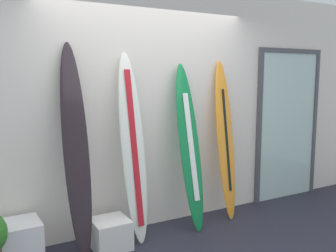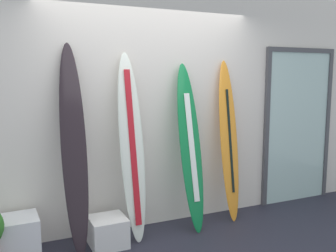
{
  "view_description": "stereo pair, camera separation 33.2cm",
  "coord_description": "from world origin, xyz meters",
  "px_view_note": "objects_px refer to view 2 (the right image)",
  "views": [
    {
      "loc": [
        -1.83,
        -2.57,
        1.76
      ],
      "look_at": [
        0.11,
        0.95,
        1.21
      ],
      "focal_mm": 39.36,
      "sensor_mm": 36.0,
      "label": 1
    },
    {
      "loc": [
        -1.53,
        -2.72,
        1.76
      ],
      "look_at": [
        0.11,
        0.95,
        1.21
      ],
      "focal_mm": 39.36,
      "sensor_mm": 36.0,
      "label": 2
    }
  ],
  "objects_px": {
    "surfboard_ivory": "(132,147)",
    "surfboard_sunset": "(229,142)",
    "surfboard_charcoal": "(74,148)",
    "display_block_left": "(18,238)",
    "surfboard_emerald": "(190,148)",
    "display_block_center": "(108,232)",
    "glass_door": "(298,123)"
  },
  "relations": [
    {
      "from": "surfboard_ivory",
      "to": "surfboard_sunset",
      "type": "distance_m",
      "value": 1.26
    },
    {
      "from": "surfboard_charcoal",
      "to": "display_block_left",
      "type": "bearing_deg",
      "value": 179.1
    },
    {
      "from": "surfboard_ivory",
      "to": "surfboard_emerald",
      "type": "distance_m",
      "value": 0.69
    },
    {
      "from": "surfboard_ivory",
      "to": "display_block_center",
      "type": "distance_m",
      "value": 0.91
    },
    {
      "from": "surfboard_ivory",
      "to": "glass_door",
      "type": "bearing_deg",
      "value": 5.24
    },
    {
      "from": "surfboard_sunset",
      "to": "display_block_center",
      "type": "relative_size",
      "value": 5.19
    },
    {
      "from": "display_block_center",
      "to": "surfboard_emerald",
      "type": "bearing_deg",
      "value": 3.92
    },
    {
      "from": "surfboard_charcoal",
      "to": "surfboard_emerald",
      "type": "relative_size",
      "value": 1.1
    },
    {
      "from": "surfboard_charcoal",
      "to": "display_block_center",
      "type": "xyz_separation_m",
      "value": [
        0.3,
        -0.07,
        -0.9
      ]
    },
    {
      "from": "surfboard_ivory",
      "to": "glass_door",
      "type": "distance_m",
      "value": 2.52
    },
    {
      "from": "surfboard_sunset",
      "to": "display_block_center",
      "type": "height_order",
      "value": "surfboard_sunset"
    },
    {
      "from": "glass_door",
      "to": "display_block_center",
      "type": "bearing_deg",
      "value": -173.4
    },
    {
      "from": "display_block_left",
      "to": "display_block_center",
      "type": "bearing_deg",
      "value": -5.45
    },
    {
      "from": "surfboard_ivory",
      "to": "surfboard_emerald",
      "type": "relative_size",
      "value": 1.06
    },
    {
      "from": "display_block_center",
      "to": "glass_door",
      "type": "distance_m",
      "value": 2.99
    },
    {
      "from": "display_block_left",
      "to": "surfboard_ivory",
      "type": "bearing_deg",
      "value": 0.64
    },
    {
      "from": "display_block_left",
      "to": "display_block_center",
      "type": "xyz_separation_m",
      "value": [
        0.86,
        -0.08,
        -0.06
      ]
    },
    {
      "from": "surfboard_charcoal",
      "to": "surfboard_emerald",
      "type": "bearing_deg",
      "value": -0.23
    },
    {
      "from": "surfboard_charcoal",
      "to": "surfboard_sunset",
      "type": "height_order",
      "value": "surfboard_charcoal"
    },
    {
      "from": "surfboard_charcoal",
      "to": "surfboard_sunset",
      "type": "relative_size",
      "value": 1.08
    },
    {
      "from": "surfboard_ivory",
      "to": "display_block_center",
      "type": "relative_size",
      "value": 5.37
    },
    {
      "from": "surfboard_emerald",
      "to": "display_block_left",
      "type": "height_order",
      "value": "surfboard_emerald"
    },
    {
      "from": "surfboard_sunset",
      "to": "surfboard_ivory",
      "type": "bearing_deg",
      "value": -177.86
    },
    {
      "from": "surfboard_ivory",
      "to": "surfboard_charcoal",
      "type": "bearing_deg",
      "value": -177.95
    },
    {
      "from": "surfboard_emerald",
      "to": "display_block_left",
      "type": "xyz_separation_m",
      "value": [
        -1.86,
        0.01,
        -0.73
      ]
    },
    {
      "from": "surfboard_sunset",
      "to": "display_block_left",
      "type": "xyz_separation_m",
      "value": [
        -2.42,
        -0.06,
        -0.75
      ]
    },
    {
      "from": "surfboard_ivory",
      "to": "glass_door",
      "type": "height_order",
      "value": "glass_door"
    },
    {
      "from": "display_block_center",
      "to": "surfboard_charcoal",
      "type": "bearing_deg",
      "value": 166.44
    },
    {
      "from": "surfboard_emerald",
      "to": "surfboard_sunset",
      "type": "bearing_deg",
      "value": 7.45
    },
    {
      "from": "display_block_left",
      "to": "glass_door",
      "type": "xyz_separation_m",
      "value": [
        3.67,
        0.24,
        0.89
      ]
    },
    {
      "from": "surfboard_ivory",
      "to": "surfboard_sunset",
      "type": "height_order",
      "value": "surfboard_ivory"
    },
    {
      "from": "surfboard_charcoal",
      "to": "glass_door",
      "type": "bearing_deg",
      "value": 4.62
    }
  ]
}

